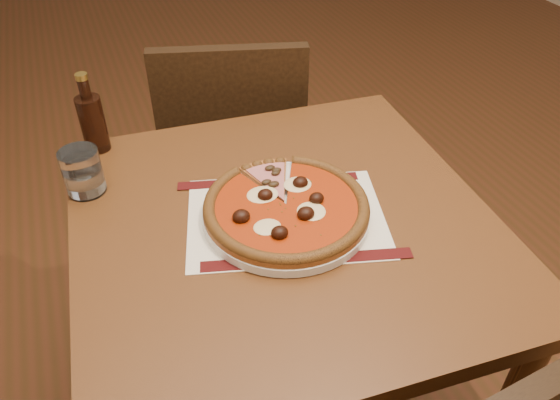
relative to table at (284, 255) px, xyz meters
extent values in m
cube|color=#5B2E1A|center=(0.66, 1.18, -0.66)|extent=(5.00, 6.00, 0.02)
cube|color=brown|center=(0.00, 0.00, 0.08)|extent=(0.85, 0.85, 0.04)
cylinder|color=brown|center=(-0.33, 0.37, -0.29)|extent=(0.05, 0.05, 0.71)
cylinder|color=brown|center=(0.37, 0.33, -0.29)|extent=(0.05, 0.05, 0.71)
cube|color=black|center=(0.11, 0.71, -0.22)|extent=(0.51, 0.51, 0.04)
cylinder|color=black|center=(0.33, 0.83, -0.45)|extent=(0.04, 0.04, 0.40)
cylinder|color=black|center=(-0.01, 0.93, -0.45)|extent=(0.04, 0.04, 0.40)
cylinder|color=black|center=(0.23, 0.49, -0.45)|extent=(0.04, 0.04, 0.40)
cylinder|color=black|center=(-0.11, 0.58, -0.45)|extent=(0.04, 0.04, 0.40)
cube|color=black|center=(0.06, 0.53, 0.01)|extent=(0.41, 0.15, 0.43)
cube|color=white|center=(0.00, 0.00, 0.10)|extent=(0.44, 0.36, 0.00)
cylinder|color=white|center=(0.00, 0.00, 0.11)|extent=(0.32, 0.32, 0.02)
cylinder|color=#A55A28|center=(0.00, 0.00, 0.13)|extent=(0.32, 0.32, 0.01)
torus|color=brown|center=(0.00, 0.00, 0.13)|extent=(0.32, 0.32, 0.02)
cylinder|color=#942C07|center=(0.00, 0.00, 0.13)|extent=(0.27, 0.27, 0.00)
ellipsoid|color=#FFE2AB|center=(-0.03, 0.04, 0.14)|extent=(0.05, 0.05, 0.01)
ellipsoid|color=#FFE2AB|center=(-0.06, -0.05, 0.14)|extent=(0.05, 0.05, 0.01)
ellipsoid|color=#FFE2AB|center=(0.04, -0.04, 0.14)|extent=(0.05, 0.05, 0.01)
ellipsoid|color=#FFE2AB|center=(0.06, 0.06, 0.14)|extent=(0.05, 0.05, 0.01)
ellipsoid|color=black|center=(-0.04, 0.04, 0.15)|extent=(0.03, 0.03, 0.02)
ellipsoid|color=black|center=(-0.08, -0.01, 0.15)|extent=(0.03, 0.03, 0.02)
ellipsoid|color=black|center=(-0.03, -0.05, 0.15)|extent=(0.03, 0.03, 0.02)
ellipsoid|color=black|center=(0.04, -0.08, 0.15)|extent=(0.03, 0.03, 0.02)
ellipsoid|color=black|center=(0.06, -0.01, 0.15)|extent=(0.03, 0.03, 0.02)
ellipsoid|color=black|center=(0.07, 0.06, 0.15)|extent=(0.03, 0.03, 0.02)
ellipsoid|color=#312012|center=(0.02, 0.06, 0.14)|extent=(0.02, 0.01, 0.01)
ellipsoid|color=#312012|center=(0.02, 0.10, 0.14)|extent=(0.02, 0.01, 0.01)
ellipsoid|color=#312012|center=(0.01, 0.06, 0.14)|extent=(0.02, 0.01, 0.01)
ellipsoid|color=#312012|center=(0.00, 0.10, 0.14)|extent=(0.02, 0.01, 0.01)
ellipsoid|color=#312012|center=(0.00, 0.06, 0.14)|extent=(0.02, 0.01, 0.01)
cylinder|color=white|center=(-0.35, 0.23, 0.15)|extent=(0.10, 0.10, 0.10)
cylinder|color=black|center=(-0.30, 0.38, 0.17)|extent=(0.06, 0.06, 0.13)
cylinder|color=black|center=(-0.30, 0.38, 0.25)|extent=(0.02, 0.02, 0.06)
cylinder|color=olive|center=(-0.30, 0.38, 0.28)|extent=(0.03, 0.03, 0.01)
camera|label=1|loc=(-0.30, -0.74, 0.79)|focal=35.00mm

